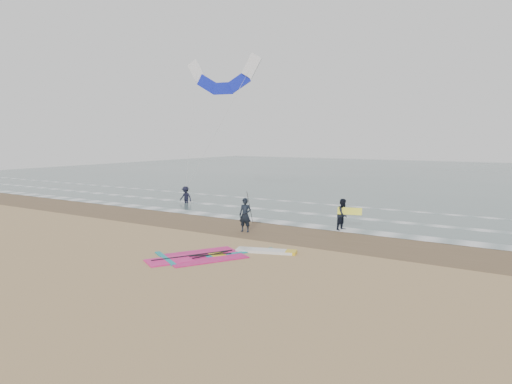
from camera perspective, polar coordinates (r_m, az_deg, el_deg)
The scene contains 11 objects.
ground at distance 19.32m, azimuth -3.24°, elevation -8.35°, with size 120.00×120.00×0.00m, color tan.
sea_water at distance 64.35m, azimuth 22.12°, elevation 1.85°, with size 120.00×80.00×0.02m, color #47605E.
wet_sand_band at distance 24.34m, azimuth 4.93°, elevation -5.17°, with size 120.00×5.00×0.01m, color brown.
foam_waterline at distance 28.29m, azimuth 9.01°, elevation -3.48°, with size 120.00×9.15×0.02m.
windsurf_rig at distance 19.83m, azimuth -4.40°, elevation -7.85°, with size 5.50×5.20×0.13m.
person_standing at distance 24.46m, azimuth -1.36°, elevation -2.90°, with size 0.67×0.44×1.84m, color black.
person_walking at distance 25.40m, azimuth 10.85°, elevation -2.78°, with size 0.84×0.66×1.74m, color black.
person_wading at distance 35.43m, azimuth -8.79°, elevation -0.08°, with size 1.08×0.62×1.67m, color black.
held_pole at distance 24.23m, azimuth -0.77°, elevation -1.96°, with size 0.17×0.86×1.82m.
carried_kiteboard at distance 25.13m, azimuth 11.63°, elevation -2.36°, with size 1.30×0.51×0.39m.
surf_kite at distance 35.71m, azimuth -4.15°, elevation 13.94°, with size 6.72×2.26×10.08m.
Camera 1 is at (10.73, -15.25, 5.06)m, focal length 32.00 mm.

